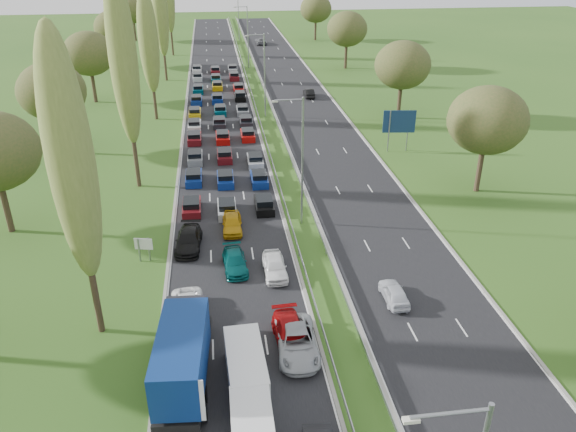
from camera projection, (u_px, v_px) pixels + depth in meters
ground at (264, 113)px, 85.45m from camera, size 260.00×260.00×0.00m
near_carriageway at (219, 110)px, 86.87m from camera, size 10.50×215.00×0.04m
far_carriageway at (305, 107)px, 88.47m from camera, size 10.50×215.00×0.04m
central_reservation at (263, 105)px, 87.42m from camera, size 2.36×215.00×0.32m
lamp_columns at (265, 76)px, 81.00m from camera, size 0.18×140.18×12.00m
poplar_row at (139, 45)px, 67.53m from camera, size 2.80×127.80×22.44m
woodland_left at (44, 99)px, 63.47m from camera, size 8.00×166.00×11.10m
woodland_right at (423, 78)px, 72.51m from camera, size 8.00×153.00×11.10m
traffic_queue_fill at (220, 116)px, 82.34m from camera, size 9.09×68.36×0.80m
near_car_2 at (188, 309)px, 39.42m from camera, size 2.60×5.00×1.35m
near_car_3 at (189, 240)px, 48.18m from camera, size 2.47×5.27×1.49m
near_car_7 at (235, 262)px, 45.15m from camera, size 2.12×4.60×1.30m
near_car_8 at (232, 223)px, 51.02m from camera, size 1.85×4.40×1.49m
near_car_10 at (297, 342)px, 36.02m from camera, size 2.73×5.65×1.55m
near_car_11 at (291, 335)px, 36.72m from camera, size 2.36×5.20×1.48m
near_car_12 at (275, 266)px, 44.37m from camera, size 1.84×4.44×1.51m
far_car_0 at (394, 293)px, 41.19m from camera, size 1.55×3.85×1.31m
far_car_1 at (309, 93)px, 93.55m from camera, size 1.51×4.21×1.38m
far_car_2 at (261, 41)px, 139.52m from camera, size 2.50×5.38×1.49m
blue_lorry at (183, 352)px, 33.20m from camera, size 2.67×9.63×4.07m
white_van_rear at (246, 365)px, 33.59m from camera, size 2.18×5.56×2.24m
info_sign at (144, 246)px, 45.96m from camera, size 1.49×0.42×2.10m
direction_sign at (399, 123)px, 68.79m from camera, size 3.99×0.56×5.20m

